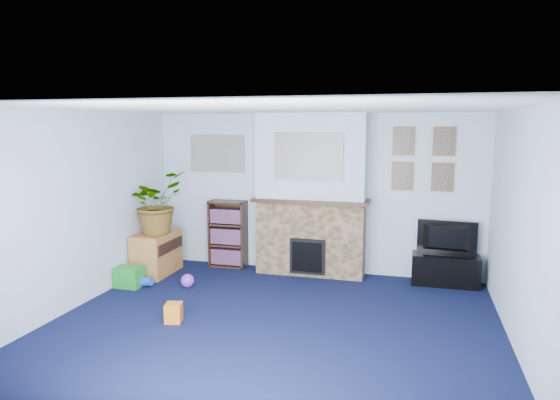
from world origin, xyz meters
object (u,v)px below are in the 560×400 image
(tv_stand, at_px, (445,269))
(television, at_px, (447,238))
(bookshelf, at_px, (228,235))
(sideboard, at_px, (157,251))

(tv_stand, relative_size, television, 1.12)
(bookshelf, relative_size, sideboard, 1.29)
(tv_stand, bearing_deg, sideboard, -172.07)
(tv_stand, bearing_deg, bookshelf, 178.66)
(tv_stand, distance_m, sideboard, 4.22)
(television, xyz_separation_m, sideboard, (-4.18, -0.60, -0.31))
(tv_stand, distance_m, television, 0.44)
(television, distance_m, bookshelf, 3.28)
(tv_stand, height_order, bookshelf, bookshelf)
(television, bearing_deg, tv_stand, 94.96)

